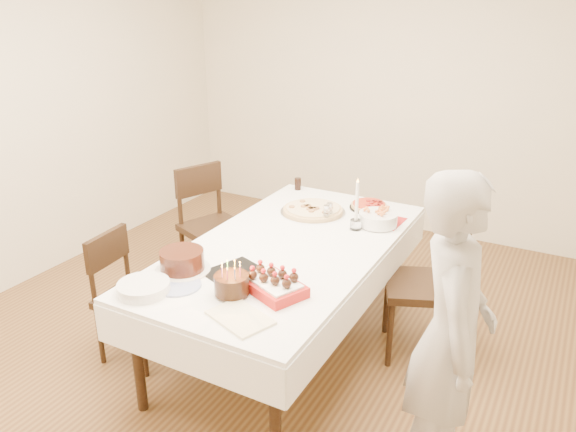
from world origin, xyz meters
The scene contains 22 objects.
floor centered at (0.00, 0.00, 0.00)m, with size 5.00×5.00×0.00m, color #52341C.
wall_back centered at (0.00, 2.50, 1.35)m, with size 4.50×0.04×2.70m, color beige.
wall_left centered at (-2.25, 0.00, 1.35)m, with size 0.04×5.00×2.70m, color beige.
dining_table centered at (0.11, 0.09, 0.38)m, with size 1.14×2.14×0.75m, color white.
chair_right_savory centered at (0.88, 0.46, 0.48)m, with size 0.49×0.49×0.96m, color black, non-canonical shape.
chair_left_savory centered at (-0.83, 0.60, 0.49)m, with size 0.50×0.50×0.97m, color black, non-canonical shape.
chair_left_dessert centered at (-0.70, -0.46, 0.43)m, with size 0.44×0.44×0.85m, color black, non-canonical shape.
person centered at (1.27, -0.49, 0.79)m, with size 0.57×0.38×1.57m, color beige.
pizza_white centered at (0.00, 0.67, 0.77)m, with size 0.47×0.47×0.04m, color beige.
pizza_pepperoni centered at (0.33, 0.95, 0.77)m, with size 0.28×0.28×0.04m, color red.
red_placemat centered at (0.50, 0.76, 0.75)m, with size 0.26×0.26×0.01m, color #B21E1E.
pasta_bowl centered at (0.50, 0.66, 0.80)m, with size 0.26×0.26×0.08m, color white.
taper_candle centered at (0.39, 0.53, 0.93)m, with size 0.08×0.08×0.36m, color white.
shaker_pair centered at (0.16, 0.57, 0.81)m, with size 0.10×0.10×0.12m, color white, non-canonical shape.
cola_glass centered at (-0.33, 1.07, 0.80)m, with size 0.05×0.05×0.10m, color black.
layer_cake centered at (-0.25, -0.50, 0.81)m, with size 0.32×0.32×0.13m, color #36170D.
cake_board centered at (0.04, -0.39, 0.75)m, with size 0.31×0.31×0.01m, color black.
birthday_cake centered at (0.15, -0.60, 0.85)m, with size 0.18×0.18×0.17m, color #311C0D.
strawberry_box centered at (0.33, -0.46, 0.79)m, with size 0.34×0.23×0.08m, color #A31712, non-canonical shape.
box_lid centered at (0.32, -0.77, 0.75)m, with size 0.31×0.21×0.03m, color beige.
plate_stack centered at (-0.27, -0.80, 0.78)m, with size 0.28×0.28×0.06m, color white.
china_plate centered at (-0.16, -0.66, 0.76)m, with size 0.25×0.25×0.01m, color white.
Camera 1 is at (1.65, -2.73, 2.23)m, focal length 35.00 mm.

